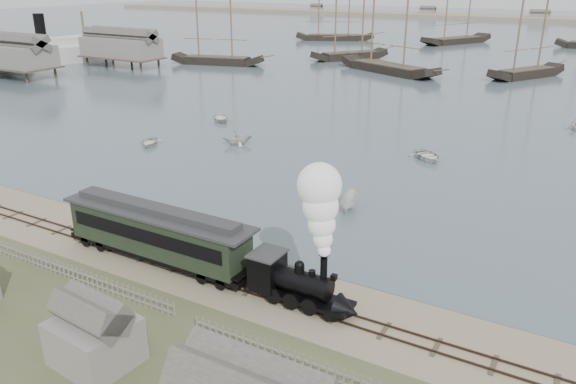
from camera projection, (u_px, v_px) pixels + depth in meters
The scene contains 24 objects.
ground at pixel (208, 259), 39.93m from camera, with size 600.00×600.00×0.00m, color #9C8D6F.
harbor_water at pixel (538, 39), 177.29m from camera, with size 600.00×336.00×0.06m, color #4D616E.
rail_track at pixel (190, 270), 38.30m from camera, with size 120.00×1.80×0.16m.
picket_fence_west at pixel (66, 279), 37.30m from camera, with size 19.00×0.10×1.20m, color gray, non-canonical shape.
picket_fence_east at pixel (316, 379), 28.05m from camera, with size 15.00×0.10×1.20m, color gray, non-canonical shape.
shed_mid at pixel (98, 362), 29.30m from camera, with size 4.00×3.50×3.60m, color gray, non-canonical shape.
western_wharf at pixel (16, 59), 106.15m from camera, with size 36.00×56.00×8.00m, color gray, non-canonical shape.
far_spit at pixel (564, 22), 241.95m from camera, with size 500.00×20.00×1.80m, color tan.
locomotive at pixel (313, 248), 32.46m from camera, with size 7.09×2.65×8.84m.
passenger_coach at pixel (157, 232), 38.74m from camera, with size 15.12×2.92×3.67m.
beached_dinghy at pixel (205, 250), 40.26m from camera, with size 4.41×3.15×0.91m, color silver.
steamship at pixel (42, 39), 124.68m from camera, with size 50.12×8.35×10.96m, color silver, non-canonical shape.
rowboat_0 at pixel (149, 142), 66.27m from camera, with size 3.63×2.59×0.75m, color silver.
rowboat_1 at pixel (237, 137), 66.33m from camera, with size 3.48×3.01×1.84m, color silver.
rowboat_2 at pixel (349, 202), 48.07m from camera, with size 3.49×1.31×1.35m, color silver.
rowboat_3 at pixel (427, 156), 61.07m from camera, with size 4.31×3.08×0.89m, color silver.
rowboat_6 at pixel (221, 117), 77.49m from camera, with size 4.10×2.93×0.85m, color silver.
rowboat_7 at pixel (575, 124), 72.90m from camera, with size 2.67×2.30×1.41m, color silver.
schooner_0 at pixel (215, 18), 122.75m from camera, with size 20.89×4.82×20.00m, color black, non-canonical shape.
schooner_1 at pixel (351, 16), 130.27m from camera, with size 19.27×4.45×20.00m, color black, non-canonical shape.
schooner_2 at pixel (391, 22), 112.28m from camera, with size 24.50×5.65×20.00m, color black, non-canonical shape.
schooner_3 at pixel (534, 25), 106.48m from camera, with size 18.76×4.33×20.00m, color black, non-canonical shape.
schooner_6 at pixel (336, 6), 169.53m from camera, with size 23.78×5.49×20.00m, color black, non-canonical shape.
schooner_7 at pixel (460, 8), 161.52m from camera, with size 24.96×5.76×20.00m, color black, non-canonical shape.
Camera 1 is at (22.65, -27.94, 18.86)m, focal length 35.00 mm.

